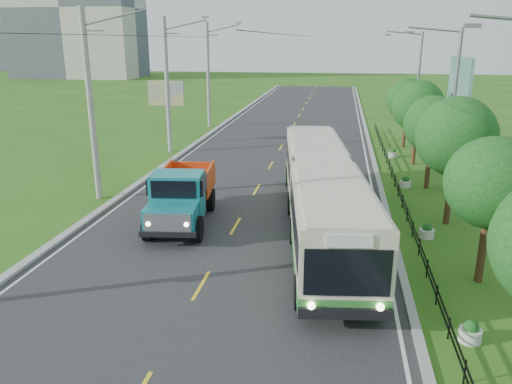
% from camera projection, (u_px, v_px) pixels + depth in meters
% --- Properties ---
extents(ground, '(240.00, 240.00, 0.00)m').
position_uv_depth(ground, '(201.00, 286.00, 17.72)').
color(ground, '#275B15').
rests_on(ground, ground).
extents(road, '(14.00, 120.00, 0.02)m').
position_uv_depth(road, '(274.00, 159.00, 36.58)').
color(road, '#28282B').
rests_on(road, ground).
extents(curb_left, '(0.40, 120.00, 0.15)m').
position_uv_depth(curb_left, '(180.00, 154.00, 37.70)').
color(curb_left, '#9E9E99').
rests_on(curb_left, ground).
extents(curb_right, '(0.30, 120.00, 0.10)m').
position_uv_depth(curb_right, '(374.00, 162.00, 35.44)').
color(curb_right, '#9E9E99').
rests_on(curb_right, ground).
extents(edge_line_left, '(0.12, 120.00, 0.00)m').
position_uv_depth(edge_line_left, '(187.00, 155.00, 37.63)').
color(edge_line_left, silver).
rests_on(edge_line_left, road).
extents(edge_line_right, '(0.12, 120.00, 0.00)m').
position_uv_depth(edge_line_right, '(367.00, 162.00, 35.52)').
color(edge_line_right, silver).
rests_on(edge_line_right, road).
extents(centre_dash, '(0.12, 2.20, 0.00)m').
position_uv_depth(centre_dash, '(201.00, 285.00, 17.71)').
color(centre_dash, yellow).
rests_on(centre_dash, road).
extents(railing_right, '(0.04, 40.00, 0.60)m').
position_uv_depth(railing_right, '(395.00, 182.00, 29.57)').
color(railing_right, black).
rests_on(railing_right, ground).
extents(pole_near, '(3.51, 0.32, 10.00)m').
position_uv_depth(pole_near, '(91.00, 105.00, 26.02)').
color(pole_near, gray).
rests_on(pole_near, ground).
extents(pole_mid, '(3.51, 0.32, 10.00)m').
position_uv_depth(pole_mid, '(168.00, 85.00, 37.34)').
color(pole_mid, gray).
rests_on(pole_mid, ground).
extents(pole_far, '(3.51, 0.32, 10.00)m').
position_uv_depth(pole_far, '(209.00, 75.00, 48.66)').
color(pole_far, gray).
rests_on(pole_far, ground).
extents(tree_second, '(3.18, 3.26, 5.30)m').
position_uv_depth(tree_second, '(492.00, 187.00, 17.15)').
color(tree_second, '#382314').
rests_on(tree_second, ground).
extents(tree_third, '(3.60, 3.62, 6.00)m').
position_uv_depth(tree_third, '(456.00, 140.00, 22.67)').
color(tree_third, '#382314').
rests_on(tree_third, ground).
extents(tree_fourth, '(3.24, 3.31, 5.40)m').
position_uv_depth(tree_fourth, '(433.00, 127.00, 28.45)').
color(tree_fourth, '#382314').
rests_on(tree_fourth, ground).
extents(tree_fifth, '(3.48, 3.52, 5.80)m').
position_uv_depth(tree_fifth, '(418.00, 109.00, 34.03)').
color(tree_fifth, '#382314').
rests_on(tree_fifth, ground).
extents(tree_back, '(3.30, 3.36, 5.50)m').
position_uv_depth(tree_back, '(407.00, 101.00, 39.74)').
color(tree_back, '#382314').
rests_on(tree_back, ground).
extents(streetlight_mid, '(3.02, 0.20, 9.07)m').
position_uv_depth(streetlight_mid, '(450.00, 105.00, 27.80)').
color(streetlight_mid, slate).
rests_on(streetlight_mid, ground).
extents(streetlight_far, '(3.02, 0.20, 9.07)m').
position_uv_depth(streetlight_far, '(416.00, 84.00, 41.01)').
color(streetlight_far, slate).
rests_on(streetlight_far, ground).
extents(planter_front, '(0.64, 0.64, 0.67)m').
position_uv_depth(planter_front, '(470.00, 332.00, 14.39)').
color(planter_front, silver).
rests_on(planter_front, ground).
extents(planter_near, '(0.64, 0.64, 0.67)m').
position_uv_depth(planter_near, '(427.00, 232.00, 21.93)').
color(planter_near, silver).
rests_on(planter_near, ground).
extents(planter_mid, '(0.64, 0.64, 0.67)m').
position_uv_depth(planter_mid, '(405.00, 183.00, 29.48)').
color(planter_mid, silver).
rests_on(planter_mid, ground).
extents(planter_far, '(0.64, 0.64, 0.67)m').
position_uv_depth(planter_far, '(393.00, 153.00, 37.02)').
color(planter_far, silver).
rests_on(planter_far, ground).
extents(billboard_left, '(3.00, 0.20, 5.20)m').
position_uv_depth(billboard_left, '(166.00, 97.00, 40.72)').
color(billboard_left, slate).
rests_on(billboard_left, ground).
extents(billboard_right, '(0.24, 6.00, 7.30)m').
position_uv_depth(billboard_right, '(459.00, 87.00, 33.07)').
color(billboard_right, slate).
rests_on(billboard_right, ground).
extents(apartment_near, '(28.00, 14.00, 30.00)m').
position_uv_depth(apartment_near, '(75.00, 9.00, 111.61)').
color(apartment_near, '#B7B2A3').
rests_on(apartment_near, ground).
extents(apartment_far, '(24.00, 14.00, 26.00)m').
position_uv_depth(apartment_far, '(39.00, 22.00, 139.73)').
color(apartment_far, '#B7B2A3').
rests_on(apartment_far, ground).
extents(bus, '(4.89, 17.33, 3.31)m').
position_uv_depth(bus, '(321.00, 189.00, 22.28)').
color(bus, '#307A32').
rests_on(bus, ground).
extents(dump_truck, '(3.16, 6.63, 2.69)m').
position_uv_depth(dump_truck, '(182.00, 192.00, 23.37)').
color(dump_truck, teal).
rests_on(dump_truck, ground).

